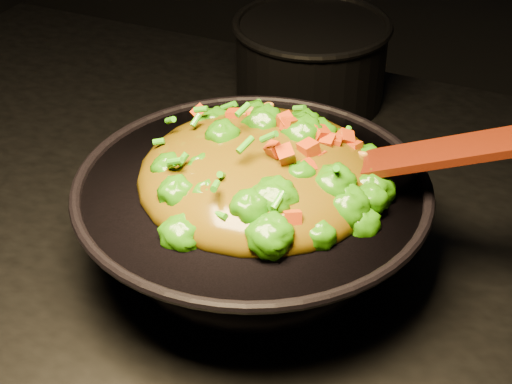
% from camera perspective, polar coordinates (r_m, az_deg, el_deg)
% --- Properties ---
extents(wok, '(0.45, 0.45, 0.10)m').
position_cam_1_polar(wok, '(0.84, -0.28, -2.34)').
color(wok, black).
rests_on(wok, stovetop).
extents(stir_fry, '(0.27, 0.27, 0.09)m').
position_cam_1_polar(stir_fry, '(0.79, 0.30, 3.49)').
color(stir_fry, '#287408').
rests_on(stir_fry, wok).
extents(spatula, '(0.30, 0.07, 0.13)m').
position_cam_1_polar(spatula, '(0.78, 13.19, 2.78)').
color(spatula, '#350F06').
rests_on(spatula, wok).
extents(back_pot, '(0.26, 0.26, 0.12)m').
position_cam_1_polar(back_pot, '(1.15, 3.99, 9.50)').
color(back_pot, black).
rests_on(back_pot, stovetop).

